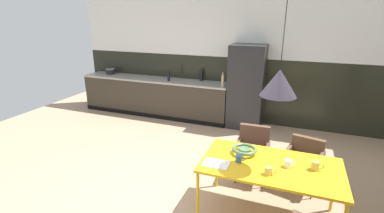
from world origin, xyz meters
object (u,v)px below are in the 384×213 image
Objects in this scene: mug_dark_espresso at (288,163)px; dining_table at (270,168)px; mug_glass_clear at (316,166)px; bottle_wine_green at (223,81)px; cooking_pot at (111,71)px; pendant_lamp_over_table_near at (279,83)px; fruit_bowl at (244,150)px; mug_wide_latte at (239,159)px; bottle_spice_small at (169,77)px; armchair_head_of_table at (253,146)px; armchair_near_window at (305,156)px; bottle_oil_tall at (201,75)px; mug_short_terracotta at (269,171)px; open_book at (216,164)px; refrigerator_column at (246,87)px.

dining_table is at bearing -176.60° from mug_dark_espresso.
bottle_wine_green is (-1.80, 2.63, 0.25)m from mug_glass_clear.
pendant_lamp_over_table_near is at bearing -33.97° from cooking_pot.
fruit_bowl is 2.79× the size of mug_wide_latte.
bottle_spice_small reaches higher than dining_table.
armchair_near_window is at bearing 179.51° from armchair_head_of_table.
bottle_oil_tall reaches higher than mug_wide_latte.
mug_short_terracotta reaches higher than mug_wide_latte.
mug_short_terracotta reaches higher than open_book.
bottle_spice_small reaches higher than cooking_pot.
mug_dark_espresso is at bearing 89.99° from armchair_near_window.
refrigerator_column reaches higher than cooking_pot.
refrigerator_column is 13.34× the size of mug_glass_clear.
mug_glass_clear is 3.20m from bottle_wine_green.
open_book is at bearing -85.75° from refrigerator_column.
mug_short_terracotta is (0.34, -0.39, -0.01)m from fruit_bowl.
bottle_wine_green reaches higher than armchair_near_window.
refrigerator_column is 2.39m from armchair_near_window.
mug_short_terracotta is (0.33, -1.11, 0.28)m from armchair_head_of_table.
mug_glass_clear is (1.08, 0.28, 0.05)m from open_book.
mug_dark_espresso is 5.50m from cooking_pot.
mug_glass_clear is (0.82, -0.10, 0.00)m from fruit_bowl.
bottle_spice_small is 0.82× the size of bottle_wine_green.
open_book is 1.32× the size of cooking_pot.
open_book is (-0.26, -0.39, -0.05)m from fruit_bowl.
bottle_wine_green is (1.34, -0.11, 0.03)m from bottle_spice_small.
refrigerator_column is at bearing -1.42° from cooking_pot.
mug_glass_clear is at bearing -41.16° from bottle_spice_small.
dining_table is at bearing 79.28° from armchair_near_window.
mug_glass_clear is 0.43× the size of bottle_wine_green.
refrigerator_column reaches higher than bottle_spice_small.
mug_glass_clear is 0.52× the size of bottle_spice_small.
armchair_head_of_table is 1.19m from mug_short_terracotta.
pendant_lamp_over_table_near is at bearing 89.44° from mug_short_terracotta.
refrigerator_column is at bearing 100.17° from fruit_bowl.
pendant_lamp_over_table_near is (0.34, -0.17, 0.93)m from fruit_bowl.
cooking_pot is at bearing 144.14° from mug_short_terracotta.
armchair_head_of_table reaches higher than open_book.
mug_glass_clear is at bearing -30.68° from cooking_pot.
armchair_near_window is 0.89× the size of armchair_head_of_table.
mug_short_terracotta is (0.83, -3.12, -0.12)m from refrigerator_column.
mug_short_terracotta reaches higher than fruit_bowl.
mug_dark_espresso is 0.48× the size of bottle_spice_small.
mug_wide_latte is 0.38× the size of bottle_oil_tall.
mug_wide_latte is (-0.03, -0.95, 0.28)m from armchair_head_of_table.
refrigerator_column is at bearing -77.90° from armchair_head_of_table.
bottle_oil_tall reaches higher than open_book.
pendant_lamp_over_table_near is at bearing 108.74° from armchair_head_of_table.
bottle_spice_small is at bearing 131.21° from fruit_bowl.
bottle_wine_green is (3.13, -0.29, 0.07)m from cooking_pot.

